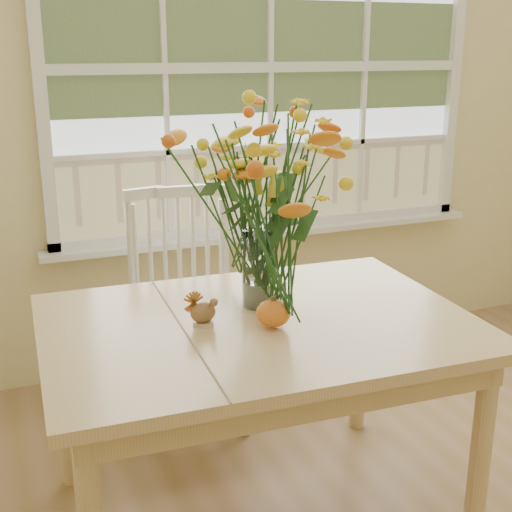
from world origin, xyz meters
name	(u,v)px	position (x,y,z in m)	size (l,w,h in m)	color
wall_back	(268,107)	(0.00, 2.25, 1.35)	(4.00, 0.02, 2.70)	beige
window	(271,71)	(0.00, 2.21, 1.53)	(2.42, 0.12, 1.74)	silver
dining_table	(258,345)	(-0.60, 0.90, 0.67)	(1.47, 1.08, 0.77)	tan
windsor_chair	(184,296)	(-0.63, 1.71, 0.58)	(0.53, 0.51, 1.03)	white
flower_vase	(260,191)	(-0.54, 1.03, 1.18)	(0.58, 0.58, 0.68)	white
pumpkin	(273,314)	(-0.58, 0.82, 0.81)	(0.11, 0.11, 0.09)	orange
turkey_figurine	(203,312)	(-0.79, 0.93, 0.81)	(0.09, 0.07, 0.11)	#CCB78C
dark_gourd	(260,283)	(-0.49, 1.15, 0.80)	(0.13, 0.08, 0.07)	#38160F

